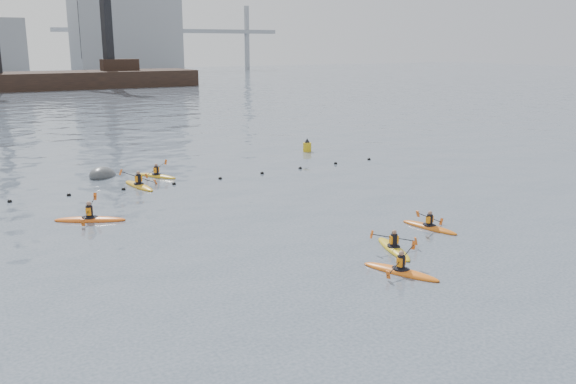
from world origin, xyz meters
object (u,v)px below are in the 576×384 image
object	(u,v)px
kayaker_1	(394,248)
kayaker_4	(429,226)
kayaker_3	(139,185)
kayaker_2	(90,219)
kayaker_5	(157,175)
kayaker_0	(401,271)
mooring_buoy	(103,176)
nav_buoy	(307,147)

from	to	relation	value
kayaker_1	kayaker_4	bearing A→B (deg)	41.61
kayaker_3	kayaker_4	xyz separation A→B (m)	(8.95, -14.89, -0.01)
kayaker_2	kayaker_5	distance (m)	9.96
kayaker_2	kayaker_3	world-z (taller)	kayaker_3
kayaker_3	kayaker_4	distance (m)	17.37
kayaker_0	mooring_buoy	distance (m)	23.17
kayaker_5	nav_buoy	distance (m)	13.54
kayaker_0	kayaker_3	bearing A→B (deg)	80.21
kayaker_1	kayaker_3	distance (m)	17.32
kayaker_2	kayaker_1	bearing A→B (deg)	-108.50
kayaker_1	kayaker_3	size ratio (longest dim) A/B	0.90
kayaker_3	kayaker_5	xyz separation A→B (m)	(1.80, 2.16, -0.01)
kayaker_2	nav_buoy	world-z (taller)	kayaker_2
kayaker_2	kayaker_4	distance (m)	15.92
mooring_buoy	nav_buoy	size ratio (longest dim) A/B	2.09
kayaker_1	kayaker_5	world-z (taller)	kayaker_5
kayaker_1	kayaker_2	world-z (taller)	kayaker_2
mooring_buoy	nav_buoy	distance (m)	16.13
kayaker_2	nav_buoy	distance (m)	22.10
kayaker_3	kayaker_5	bearing A→B (deg)	41.41
kayaker_0	nav_buoy	world-z (taller)	nav_buoy
nav_buoy	kayaker_3	bearing A→B (deg)	-160.75
kayaker_1	kayaker_2	distance (m)	14.37
kayaker_0	kayaker_1	bearing A→B (deg)	33.42
kayaker_1	kayaker_3	bearing A→B (deg)	126.24
kayaker_3	kayaker_5	distance (m)	2.81
kayaker_0	kayaker_2	size ratio (longest dim) A/B	0.93
mooring_buoy	nav_buoy	xyz separation A→B (m)	(16.08, 1.20, 0.36)
kayaker_0	nav_buoy	bearing A→B (deg)	43.10
kayaker_1	mooring_buoy	world-z (taller)	kayaker_1
kayaker_4	kayaker_5	distance (m)	18.48
kayaker_0	kayaker_5	distance (m)	20.82
kayaker_0	kayaker_3	world-z (taller)	kayaker_3
kayaker_3	kayaker_0	bearing A→B (deg)	-86.25
kayaker_0	mooring_buoy	bearing A→B (deg)	80.69
nav_buoy	kayaker_1	bearing A→B (deg)	-113.49
kayaker_2	kayaker_5	bearing A→B (deg)	-7.80
kayaker_0	kayaker_1	world-z (taller)	kayaker_0
kayaker_1	mooring_buoy	size ratio (longest dim) A/B	1.25
kayaker_0	kayaker_4	bearing A→B (deg)	14.79
kayaker_0	kayaker_5	bearing A→B (deg)	74.08
kayaker_2	mooring_buoy	size ratio (longest dim) A/B	1.34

